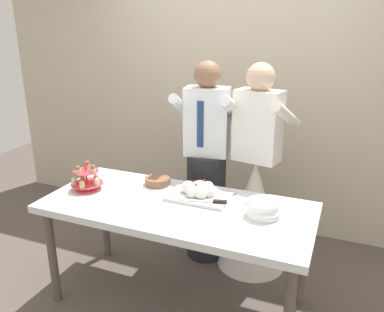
{
  "coord_description": "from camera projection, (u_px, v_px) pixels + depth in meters",
  "views": [
    {
      "loc": [
        1.0,
        -2.13,
        1.9
      ],
      "look_at": [
        0.05,
        0.15,
        1.07
      ],
      "focal_mm": 36.38,
      "sensor_mm": 36.0,
      "label": 1
    }
  ],
  "objects": [
    {
      "name": "dessert_table",
      "position": [
        177.0,
        214.0,
        2.61
      ],
      "size": [
        1.8,
        0.8,
        0.78
      ],
      "color": "silver",
      "rests_on": "ground_plane"
    },
    {
      "name": "person_bride",
      "position": [
        254.0,
        200.0,
        3.11
      ],
      "size": [
        0.57,
        0.56,
        1.66
      ],
      "color": "white",
      "rests_on": "ground_plane"
    },
    {
      "name": "person_groom",
      "position": [
        206.0,
        174.0,
        3.19
      ],
      "size": [
        0.52,
        0.55,
        1.66
      ],
      "color": "#232328",
      "rests_on": "ground_plane"
    },
    {
      "name": "rear_wall",
      "position": [
        239.0,
        77.0,
        3.61
      ],
      "size": [
        5.2,
        0.1,
        2.9
      ],
      "primitive_type": "cube",
      "color": "beige",
      "rests_on": "ground_plane"
    },
    {
      "name": "ground_plane",
      "position": [
        178.0,
        301.0,
        2.83
      ],
      "size": [
        8.0,
        8.0,
        0.0
      ],
      "primitive_type": "plane",
      "color": "#564C47"
    },
    {
      "name": "main_cake_tray",
      "position": [
        199.0,
        192.0,
        2.68
      ],
      "size": [
        0.43,
        0.31,
        0.13
      ],
      "color": "silver",
      "rests_on": "dessert_table"
    },
    {
      "name": "round_cake",
      "position": [
        158.0,
        182.0,
        2.88
      ],
      "size": [
        0.24,
        0.24,
        0.06
      ],
      "color": "white",
      "rests_on": "dessert_table"
    },
    {
      "name": "plate_stack",
      "position": [
        263.0,
        209.0,
        2.42
      ],
      "size": [
        0.21,
        0.21,
        0.1
      ],
      "color": "white",
      "rests_on": "dessert_table"
    },
    {
      "name": "cupcake_stand",
      "position": [
        87.0,
        179.0,
        2.8
      ],
      "size": [
        0.23,
        0.23,
        0.21
      ],
      "color": "#D83F4C",
      "rests_on": "dessert_table"
    }
  ]
}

